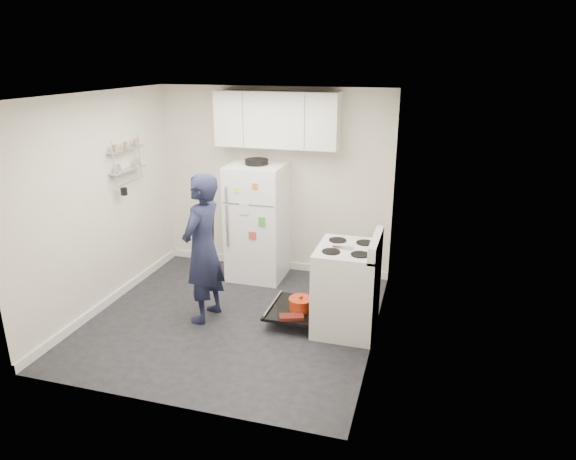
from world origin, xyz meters
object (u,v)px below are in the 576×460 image
(open_oven_door, at_px, (296,307))
(refrigerator, at_px, (258,221))
(electric_range, at_px, (346,289))
(person, at_px, (203,249))

(open_oven_door, height_order, refrigerator, refrigerator)
(electric_range, xyz_separation_m, open_oven_door, (-0.55, -0.01, -0.29))
(electric_range, bearing_deg, open_oven_door, -178.78)
(open_oven_door, height_order, person, person)
(electric_range, xyz_separation_m, person, (-1.57, -0.21, 0.38))
(open_oven_door, xyz_separation_m, person, (-1.02, -0.20, 0.67))
(electric_range, bearing_deg, refrigerator, 141.59)
(electric_range, height_order, person, person)
(person, bearing_deg, electric_range, 104.57)
(open_oven_door, bearing_deg, refrigerator, 126.89)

